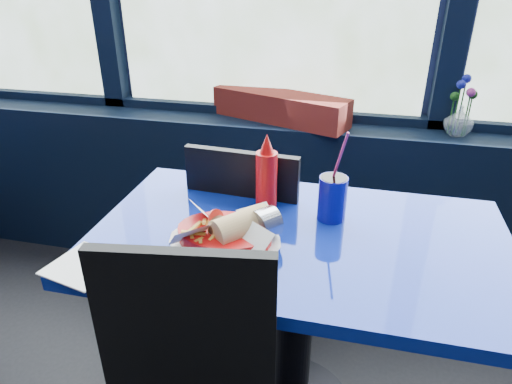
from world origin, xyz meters
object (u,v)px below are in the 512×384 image
planter_box (280,107)px  near_table (296,285)px  flower_vase (460,117)px  food_basket (227,233)px  ketchup_bottle (266,177)px  chair_near_back (248,234)px  soda_cup (332,197)px

planter_box → near_table: bearing=-56.0°
flower_vase → food_basket: size_ratio=0.72×
flower_vase → ketchup_bottle: (-0.67, -0.72, -0.02)m
flower_vase → food_basket: flower_vase is taller
near_table → planter_box: (-0.22, 0.88, 0.30)m
flower_vase → ketchup_bottle: flower_vase is taller
ketchup_bottle → chair_near_back: bearing=120.2°
soda_cup → flower_vase: bearing=58.2°
chair_near_back → ketchup_bottle: 0.40m
chair_near_back → soda_cup: soda_cup is taller
near_table → flower_vase: flower_vase is taller
planter_box → ketchup_bottle: size_ratio=2.56×
near_table → ketchup_bottle: ketchup_bottle is taller
chair_near_back → food_basket: bearing=100.2°
planter_box → soda_cup: bearing=-48.4°
near_table → planter_box: planter_box is taller
near_table → chair_near_back: bearing=126.0°
planter_box → flower_vase: bearing=18.2°
planter_box → flower_vase: (0.76, -0.02, 0.01)m
near_table → flower_vase: 1.06m
near_table → food_basket: bearing=-152.5°
planter_box → flower_vase: flower_vase is taller
chair_near_back → ketchup_bottle: size_ratio=3.61×
near_table → soda_cup: soda_cup is taller
planter_box → ketchup_bottle: 0.75m
ketchup_bottle → food_basket: bearing=-104.8°
planter_box → ketchup_bottle: bearing=-62.8°
planter_box → soda_cup: size_ratio=2.21×
planter_box → food_basket: (0.04, -0.98, -0.08)m
planter_box → soda_cup: 0.82m
near_table → soda_cup: bearing=54.8°
near_table → ketchup_bottle: 0.35m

